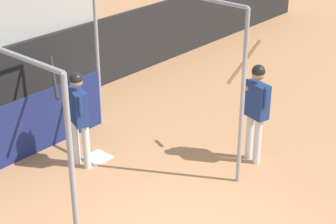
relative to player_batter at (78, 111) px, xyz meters
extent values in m
cube|color=maroon|center=(0.84, 2.96, 0.56)|extent=(0.45, 0.40, 0.10)
cube|color=maroon|center=(0.84, 3.14, 0.79)|extent=(0.45, 0.06, 0.40)
cube|color=maroon|center=(1.39, 2.96, 0.56)|extent=(0.45, 0.40, 0.10)
cube|color=maroon|center=(1.39, 3.14, 0.79)|extent=(0.45, 0.06, 0.40)
cube|color=maroon|center=(1.94, 2.96, 0.56)|extent=(0.45, 0.40, 0.10)
cube|color=maroon|center=(1.94, 3.14, 0.79)|extent=(0.45, 0.06, 0.40)
cube|color=maroon|center=(1.39, 3.76, 0.96)|extent=(0.45, 0.40, 0.10)
cylinder|color=gray|center=(-2.10, -2.40, 0.42)|extent=(0.07, 0.07, 3.02)
cylinder|color=gray|center=(1.41, -2.40, 0.42)|extent=(0.07, 0.07, 3.02)
cylinder|color=gray|center=(1.41, 1.01, 0.42)|extent=(0.07, 0.07, 3.02)
cube|color=navy|center=(-0.34, 0.99, -0.51)|extent=(3.44, 0.03, 1.16)
cube|color=white|center=(0.36, -0.01, -1.08)|extent=(0.44, 0.44, 0.02)
cylinder|color=silver|center=(0.02, -0.13, -0.66)|extent=(0.17, 0.17, 0.86)
cylinder|color=silver|center=(-0.01, 0.11, -0.66)|extent=(0.17, 0.17, 0.86)
cube|color=navy|center=(0.01, -0.01, 0.07)|extent=(0.38, 0.52, 0.61)
sphere|color=#A37556|center=(0.01, -0.01, 0.54)|extent=(0.21, 0.21, 0.21)
sphere|color=black|center=(0.01, -0.01, 0.59)|extent=(0.22, 0.22, 0.22)
cylinder|color=navy|center=(-0.13, -0.22, 0.21)|extent=(0.09, 0.09, 0.33)
cylinder|color=navy|center=(0.06, 0.23, 0.21)|extent=(0.09, 0.09, 0.33)
cylinder|color=black|center=(-0.17, 0.36, 0.57)|extent=(0.45, 0.67, 0.55)
sphere|color=black|center=(0.13, 0.16, 0.32)|extent=(0.08, 0.08, 0.08)
cylinder|color=silver|center=(2.14, -2.31, -0.64)|extent=(0.16, 0.16, 0.89)
cylinder|color=silver|center=(2.19, -2.10, -0.64)|extent=(0.16, 0.16, 0.89)
cube|color=navy|center=(2.16, -2.21, 0.12)|extent=(0.32, 0.51, 0.63)
sphere|color=#A37556|center=(2.16, -2.21, 0.60)|extent=(0.22, 0.22, 0.22)
sphere|color=black|center=(2.16, -2.21, 0.65)|extent=(0.23, 0.23, 0.23)
cylinder|color=navy|center=(2.06, -2.44, 0.26)|extent=(0.08, 0.08, 0.35)
cylinder|color=navy|center=(2.18, -1.96, 0.26)|extent=(0.08, 0.08, 0.35)
cylinder|color=#AD7F4C|center=(2.27, -1.84, 0.70)|extent=(0.50, 0.42, 0.81)
sphere|color=#AD7F4C|center=(2.10, -2.05, 0.31)|extent=(0.08, 0.08, 0.08)
camera|label=1|loc=(-5.55, -6.87, 4.11)|focal=60.00mm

